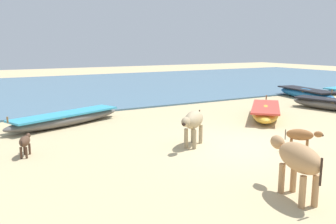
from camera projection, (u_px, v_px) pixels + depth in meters
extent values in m
plane|color=tan|center=(241.00, 146.00, 10.46)|extent=(80.00, 80.00, 0.00)
cube|color=slate|center=(77.00, 87.00, 25.05)|extent=(60.00, 20.00, 0.08)
ellipsoid|color=#5B5651|center=(330.00, 104.00, 16.37)|extent=(1.77, 3.71, 0.50)
cube|color=black|center=(331.00, 100.00, 16.33)|extent=(1.65, 3.29, 0.07)
ellipsoid|color=#5B5651|center=(66.00, 119.00, 13.16)|extent=(4.79, 2.60, 0.46)
cube|color=#3399BF|center=(66.00, 114.00, 13.12)|extent=(4.25, 2.37, 0.07)
cube|color=olive|center=(58.00, 117.00, 12.86)|extent=(0.40, 0.80, 0.04)
cylinder|color=olive|center=(7.00, 120.00, 11.42)|extent=(0.06, 0.06, 0.20)
ellipsoid|color=gold|center=(265.00, 112.00, 14.39)|extent=(3.49, 3.45, 0.52)
cube|color=#CC3F33|center=(266.00, 107.00, 14.35)|extent=(3.15, 3.11, 0.07)
cube|color=olive|center=(266.00, 108.00, 14.64)|extent=(0.71, 0.73, 0.04)
cylinder|color=olive|center=(266.00, 97.00, 16.01)|extent=(0.06, 0.06, 0.20)
ellipsoid|color=#1E669E|center=(306.00, 94.00, 19.82)|extent=(1.96, 4.33, 0.55)
cube|color=black|center=(306.00, 90.00, 19.78)|extent=(1.84, 3.83, 0.07)
cube|color=olive|center=(310.00, 92.00, 19.50)|extent=(0.96, 0.31, 0.04)
cylinder|color=olive|center=(332.00, 91.00, 17.95)|extent=(0.06, 0.06, 0.20)
ellipsoid|color=tan|center=(300.00, 158.00, 6.69)|extent=(0.81, 1.29, 0.53)
ellipsoid|color=tan|center=(277.00, 142.00, 7.44)|extent=(0.35, 0.45, 0.29)
sphere|color=#2D2119|center=(273.00, 141.00, 7.62)|extent=(0.14, 0.14, 0.11)
cylinder|color=tan|center=(282.00, 178.00, 7.09)|extent=(0.12, 0.12, 0.60)
cylinder|color=tan|center=(293.00, 177.00, 7.15)|extent=(0.12, 0.12, 0.60)
cylinder|color=tan|center=(302.00, 192.00, 6.42)|extent=(0.12, 0.12, 0.60)
cylinder|color=tan|center=(315.00, 191.00, 6.48)|extent=(0.12, 0.12, 0.60)
cylinder|color=#2D2119|center=(321.00, 172.00, 6.09)|extent=(0.04, 0.04, 0.49)
ellipsoid|color=#4C3323|center=(25.00, 141.00, 9.41)|extent=(0.45, 0.66, 0.27)
ellipsoid|color=#4C3323|center=(28.00, 136.00, 9.80)|extent=(0.19, 0.23, 0.14)
sphere|color=#2D2119|center=(29.00, 136.00, 9.89)|extent=(0.07, 0.07, 0.06)
cylinder|color=#4C3323|center=(24.00, 149.00, 9.62)|extent=(0.06, 0.06, 0.31)
cylinder|color=#4C3323|center=(30.00, 149.00, 9.64)|extent=(0.06, 0.06, 0.31)
cylinder|color=#4C3323|center=(21.00, 153.00, 9.28)|extent=(0.06, 0.06, 0.31)
cylinder|color=#4C3323|center=(26.00, 153.00, 9.30)|extent=(0.06, 0.06, 0.31)
cylinder|color=#2D2119|center=(22.00, 145.00, 9.10)|extent=(0.02, 0.02, 0.25)
ellipsoid|color=brown|center=(300.00, 135.00, 9.82)|extent=(0.67, 0.73, 0.31)
ellipsoid|color=brown|center=(318.00, 134.00, 9.64)|extent=(0.26, 0.27, 0.17)
sphere|color=#2D2119|center=(323.00, 135.00, 9.61)|extent=(0.09, 0.09, 0.06)
cylinder|color=brown|center=(307.00, 146.00, 9.87)|extent=(0.07, 0.07, 0.36)
cylinder|color=brown|center=(307.00, 147.00, 9.73)|extent=(0.07, 0.07, 0.36)
cylinder|color=brown|center=(291.00, 144.00, 10.02)|extent=(0.07, 0.07, 0.36)
cylinder|color=brown|center=(291.00, 146.00, 9.88)|extent=(0.07, 0.07, 0.36)
cylinder|color=#2D2119|center=(285.00, 135.00, 9.96)|extent=(0.02, 0.02, 0.29)
ellipsoid|color=tan|center=(194.00, 120.00, 10.38)|extent=(1.17, 1.08, 0.50)
ellipsoid|color=tan|center=(186.00, 122.00, 9.67)|extent=(0.43, 0.41, 0.27)
sphere|color=#2D2119|center=(184.00, 124.00, 9.53)|extent=(0.15, 0.15, 0.10)
cylinder|color=tan|center=(194.00, 139.00, 10.13)|extent=(0.11, 0.11, 0.57)
cylinder|color=tan|center=(186.00, 138.00, 10.21)|extent=(0.11, 0.11, 0.57)
cylinder|color=tan|center=(201.00, 134.00, 10.74)|extent=(0.11, 0.11, 0.57)
cylinder|color=tan|center=(193.00, 133.00, 10.82)|extent=(0.11, 0.11, 0.57)
cylinder|color=#2D2119|center=(199.00, 117.00, 10.95)|extent=(0.04, 0.04, 0.47)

